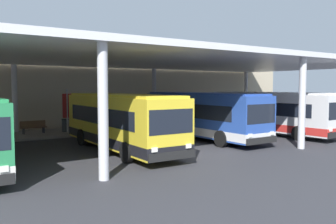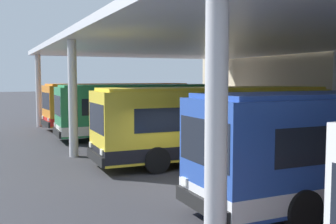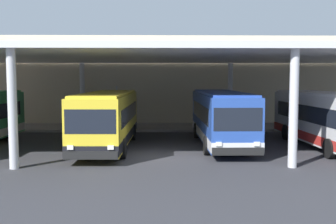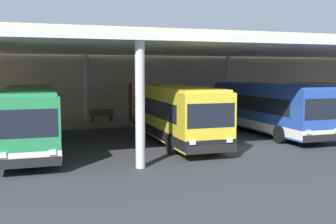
# 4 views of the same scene
# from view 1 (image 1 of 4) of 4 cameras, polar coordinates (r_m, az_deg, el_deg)

# --- Properties ---
(ground_plane) EXTENTS (200.00, 200.00, 0.00)m
(ground_plane) POSITION_cam_1_polar(r_m,az_deg,el_deg) (19.43, 3.60, -6.57)
(ground_plane) COLOR #333338
(platform_kerb) EXTENTS (42.00, 4.50, 0.18)m
(platform_kerb) POSITION_cam_1_polar(r_m,az_deg,el_deg) (29.48, -10.60, -2.81)
(platform_kerb) COLOR gray
(platform_kerb) RESTS_ON ground
(station_building_facade) EXTENTS (48.00, 1.60, 7.59)m
(station_building_facade) POSITION_cam_1_polar(r_m,az_deg,el_deg) (32.27, -13.02, 4.34)
(station_building_facade) COLOR #C1B293
(station_building_facade) RESTS_ON ground
(canopy_shelter) EXTENTS (40.00, 17.00, 5.55)m
(canopy_shelter) POSITION_cam_1_polar(r_m,az_deg,el_deg) (23.74, -4.62, 8.23)
(canopy_shelter) COLOR silver
(canopy_shelter) RESTS_ON ground
(bus_middle_bay) EXTENTS (2.88, 10.58, 3.17)m
(bus_middle_bay) POSITION_cam_1_polar(r_m,az_deg,el_deg) (20.19, -7.63, -1.45)
(bus_middle_bay) COLOR yellow
(bus_middle_bay) RESTS_ON ground
(bus_far_bay) EXTENTS (2.74, 10.53, 3.17)m
(bus_far_bay) POSITION_cam_1_polar(r_m,az_deg,el_deg) (24.53, 5.49, -0.46)
(bus_far_bay) COLOR #284CA8
(bus_far_bay) RESTS_ON ground
(bus_departing) EXTENTS (2.99, 10.62, 3.17)m
(bus_departing) POSITION_cam_1_polar(r_m,az_deg,el_deg) (27.95, 16.10, -0.05)
(bus_departing) COLOR white
(bus_departing) RESTS_ON ground
(bench_waiting) EXTENTS (1.80, 0.45, 0.92)m
(bench_waiting) POSITION_cam_1_polar(r_m,az_deg,el_deg) (27.79, -20.71, -2.23)
(bench_waiting) COLOR brown
(bench_waiting) RESTS_ON platform_kerb
(trash_bin) EXTENTS (0.52, 0.52, 0.98)m
(trash_bin) POSITION_cam_1_polar(r_m,az_deg,el_deg) (28.05, -16.09, -2.04)
(trash_bin) COLOR #33383D
(trash_bin) RESTS_ON platform_kerb
(banner_sign) EXTENTS (0.70, 0.12, 3.20)m
(banner_sign) POSITION_cam_1_polar(r_m,az_deg,el_deg) (27.46, -15.81, 0.57)
(banner_sign) COLOR #B2B2B7
(banner_sign) RESTS_ON platform_kerb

